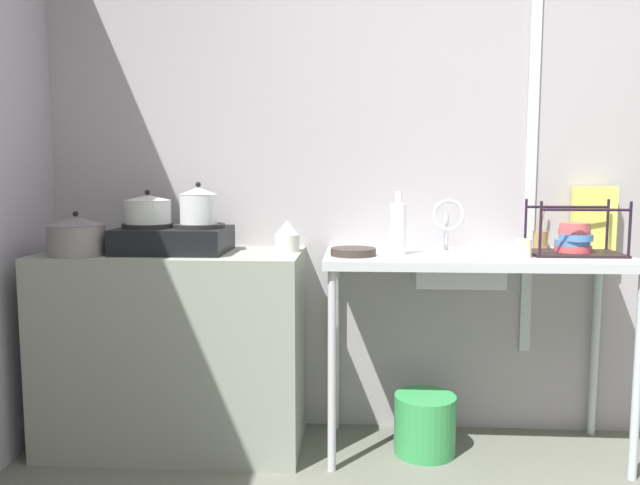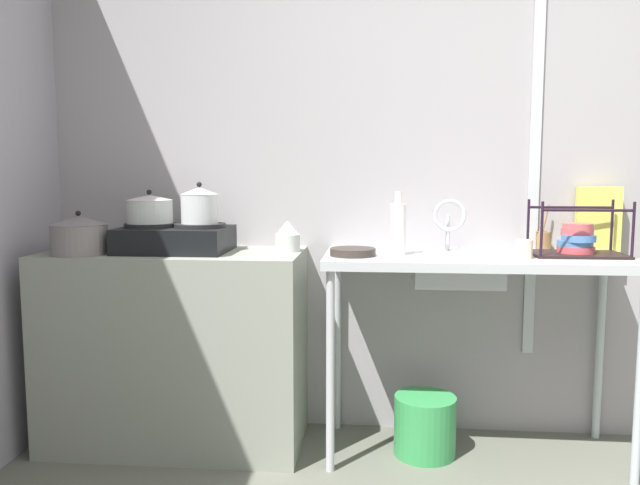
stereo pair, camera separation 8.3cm
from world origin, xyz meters
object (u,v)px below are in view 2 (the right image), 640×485
(pot_on_right_burner, at_px, (200,205))
(stove, at_px, (175,238))
(cereal_box, at_px, (598,219))
(pot_beside_stove, at_px, (79,235))
(utensil_jar, at_px, (543,240))
(dish_rack, at_px, (577,242))
(frying_pan, at_px, (353,252))
(pot_on_left_burner, at_px, (150,209))
(bucket_on_floor, at_px, (425,425))
(faucet, at_px, (449,218))
(bottle_by_sink, at_px, (398,228))
(sink_basin, at_px, (456,270))
(small_bowl_on_drainboard, at_px, (518,252))
(percolator, at_px, (287,236))
(cup_by_rack, at_px, (525,249))

(pot_on_right_burner, bearing_deg, stove, 180.00)
(stove, relative_size, cereal_box, 1.64)
(pot_beside_stove, distance_m, cereal_box, 2.37)
(utensil_jar, bearing_deg, dish_rack, -63.77)
(frying_pan, height_order, utensil_jar, utensil_jar)
(pot_on_left_burner, distance_m, bucket_on_floor, 1.60)
(faucet, height_order, bucket_on_floor, faucet)
(pot_beside_stove, relative_size, utensil_jar, 1.16)
(faucet, bearing_deg, bucket_on_floor, -126.75)
(stove, relative_size, bottle_by_sink, 1.75)
(sink_basin, distance_m, small_bowl_on_drainboard, 0.28)
(percolator, distance_m, small_bowl_on_drainboard, 1.03)
(dish_rack, bearing_deg, bucket_on_floor, -175.12)
(small_bowl_on_drainboard, bearing_deg, utensil_jar, 55.03)
(percolator, relative_size, frying_pan, 0.72)
(percolator, height_order, bucket_on_floor, percolator)
(pot_on_right_burner, xyz_separation_m, dish_rack, (1.68, 0.03, -0.16))
(stove, height_order, faucet, faucet)
(stove, relative_size, pot_beside_stove, 1.96)
(stove, bearing_deg, sink_basin, -0.66)
(stove, xyz_separation_m, bucket_on_floor, (1.15, -0.03, -0.84))
(percolator, relative_size, bottle_by_sink, 0.51)
(faucet, relative_size, utensil_jar, 1.13)
(stove, relative_size, percolator, 3.41)
(stove, bearing_deg, dish_rack, 0.84)
(frying_pan, relative_size, cereal_box, 0.67)
(pot_on_left_burner, relative_size, sink_basin, 0.56)
(dish_rack, distance_m, cereal_box, 0.26)
(percolator, relative_size, sink_basin, 0.38)
(bottle_by_sink, height_order, utensil_jar, bottle_by_sink)
(dish_rack, distance_m, cup_by_rack, 0.28)
(dish_rack, height_order, bottle_by_sink, bottle_by_sink)
(sink_basin, xyz_separation_m, bucket_on_floor, (-0.13, -0.01, -0.71))
(percolator, height_order, faucet, faucet)
(sink_basin, relative_size, frying_pan, 1.88)
(small_bowl_on_drainboard, bearing_deg, pot_on_right_burner, 178.94)
(pot_on_left_burner, bearing_deg, stove, 0.00)
(pot_beside_stove, distance_m, sink_basin, 1.68)
(dish_rack, distance_m, bottle_by_sink, 0.79)
(frying_pan, height_order, cereal_box, cereal_box)
(pot_on_left_burner, bearing_deg, frying_pan, -4.09)
(pot_beside_stove, relative_size, cereal_box, 0.84)
(pot_beside_stove, relative_size, frying_pan, 1.25)
(percolator, bearing_deg, dish_rack, -1.42)
(pot_on_right_burner, relative_size, cup_by_rack, 2.37)
(sink_basin, height_order, small_bowl_on_drainboard, small_bowl_on_drainboard)
(cup_by_rack, distance_m, cereal_box, 0.52)
(pot_beside_stove, distance_m, bucket_on_floor, 1.78)
(faucet, height_order, cereal_box, cereal_box)
(dish_rack, bearing_deg, pot_on_left_burner, -179.21)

